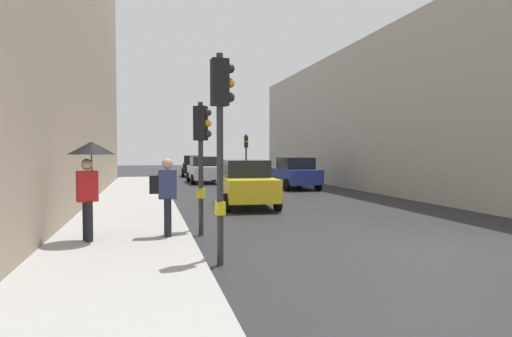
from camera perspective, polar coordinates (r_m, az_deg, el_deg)
name	(u,v)px	position (r m, az deg, el deg)	size (l,w,h in m)	color
ground_plane	(429,246)	(10.35, 21.87, -9.52)	(120.00, 120.00, 0.00)	#28282B
sidewalk_kerb	(129,215)	(14.33, -16.39, -5.88)	(3.10, 40.00, 0.16)	#A8A5A0
building_facade_right	(445,119)	(27.82, 23.67, 6.04)	(12.00, 33.11, 8.04)	#B2ADA3
traffic_light_far_median	(246,149)	(30.85, -1.31, 2.63)	(0.25, 0.43, 3.32)	#2D2D2D
traffic_light_near_left	(221,120)	(7.87, -4.64, 6.41)	(0.44, 0.27, 3.85)	#2D2D2D
traffic_light_near_right	(202,144)	(10.72, -7.20, 3.27)	(0.45, 0.35, 3.30)	#2D2D2D
car_white_compact	(204,170)	(29.05, -6.91, -0.16)	(2.07, 4.23, 1.76)	silver
car_yellow_taxi	(247,183)	(16.45, -1.25, -1.96)	(2.27, 4.33, 1.76)	yellow
car_blue_van	(294,173)	(24.42, 5.07, -0.60)	(2.11, 4.25, 1.76)	navy
car_dark_suv	(194,166)	(37.12, -8.27, 0.35)	(2.27, 4.32, 1.76)	black
pedestrian_with_umbrella	(90,163)	(9.91, -21.08, 0.70)	(1.00, 1.00, 2.14)	black
pedestrian_with_grey_backpack	(165,192)	(10.00, -11.88, -3.08)	(0.60, 0.36, 1.77)	black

